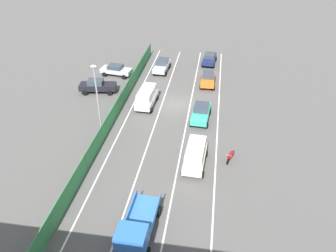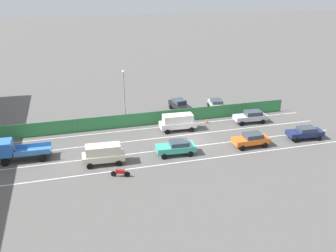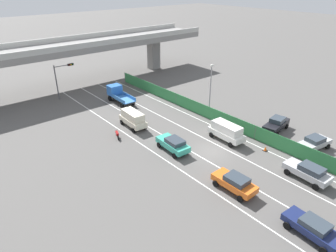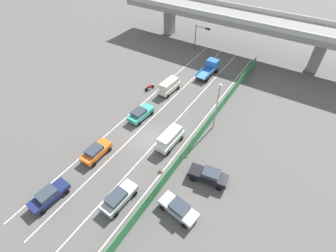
{
  "view_description": "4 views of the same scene",
  "coord_description": "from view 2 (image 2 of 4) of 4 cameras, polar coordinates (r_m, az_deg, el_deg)",
  "views": [
    {
      "loc": [
        -4.34,
        34.48,
        19.52
      ],
      "look_at": [
        -0.15,
        7.2,
        1.61
      ],
      "focal_mm": 35.46,
      "sensor_mm": 36.0,
      "label": 1
    },
    {
      "loc": [
        -38.8,
        13.79,
        18.71
      ],
      "look_at": [
        2.87,
        2.11,
        0.98
      ],
      "focal_mm": 39.71,
      "sensor_mm": 36.0,
      "label": 2
    },
    {
      "loc": [
        -22.59,
        -19.53,
        17.87
      ],
      "look_at": [
        -0.61,
        6.8,
        0.82
      ],
      "focal_mm": 32.29,
      "sensor_mm": 36.0,
      "label": 3
    },
    {
      "loc": [
        15.32,
        -18.53,
        24.71
      ],
      "look_at": [
        2.68,
        1.34,
        2.47
      ],
      "focal_mm": 26.23,
      "sensor_mm": 36.0,
      "label": 4
    }
  ],
  "objects": [
    {
      "name": "car_taxi_teal",
      "position": [
        41.33,
        1.29,
        -3.24
      ],
      "size": [
        2.21,
        4.44,
        1.61
      ],
      "color": "teal",
      "rests_on": "ground"
    },
    {
      "name": "car_taxi_orange",
      "position": [
        44.33,
        12.63,
        -1.98
      ],
      "size": [
        2.0,
        4.24,
        1.59
      ],
      "color": "orange",
      "rests_on": "ground"
    },
    {
      "name": "parked_wagon_silver",
      "position": [
        55.55,
        7.46,
        3.35
      ],
      "size": [
        4.56,
        2.48,
        1.53
      ],
      "color": "#B2B5B7",
      "rests_on": "ground"
    },
    {
      "name": "lane_line_mid_left",
      "position": [
        42.31,
        -3.19,
        -3.99
      ],
      "size": [
        0.14,
        47.65,
        0.01
      ],
      "primitive_type": "cube",
      "color": "silver",
      "rests_on": "ground"
    },
    {
      "name": "motorcycle",
      "position": [
        37.42,
        -7.33,
        -7.11
      ],
      "size": [
        0.87,
        1.86,
        0.93
      ],
      "color": "black",
      "rests_on": "ground"
    },
    {
      "name": "parked_sedan_dark",
      "position": [
        54.51,
        1.84,
        3.24
      ],
      "size": [
        4.78,
        2.46,
        1.72
      ],
      "color": "black",
      "rests_on": "ground"
    },
    {
      "name": "green_fence",
      "position": [
        49.13,
        -5.26,
        0.93
      ],
      "size": [
        0.1,
        43.75,
        1.8
      ],
      "color": "#338447",
      "rests_on": "ground"
    },
    {
      "name": "ground_plane",
      "position": [
        45.23,
        3.56,
        -2.2
      ],
      "size": [
        300.0,
        300.0,
        0.0
      ],
      "primitive_type": "plane",
      "color": "#565451"
    },
    {
      "name": "lane_line_mid_right",
      "position": [
        45.31,
        -4.13,
        -2.16
      ],
      "size": [
        0.14,
        47.65,
        0.01
      ],
      "primitive_type": "cube",
      "color": "silver",
      "rests_on": "ground"
    },
    {
      "name": "car_sedan_silver",
      "position": [
        51.4,
        12.59,
        1.48
      ],
      "size": [
        2.12,
        4.48,
        1.65
      ],
      "color": "#B7BABC",
      "rests_on": "ground"
    },
    {
      "name": "lane_line_right_edge",
      "position": [
        48.36,
        -4.96,
        -0.56
      ],
      "size": [
        0.14,
        47.65,
        0.01
      ],
      "primitive_type": "cube",
      "color": "silver",
      "rests_on": "ground"
    },
    {
      "name": "car_van_white",
      "position": [
        47.53,
        1.52,
        0.69
      ],
      "size": [
        2.15,
        4.7,
        2.15
      ],
      "color": "silver",
      "rests_on": "ground"
    },
    {
      "name": "car_van_cream",
      "position": [
        39.78,
        -9.91,
        -4.16
      ],
      "size": [
        2.16,
        4.5,
        2.16
      ],
      "color": "beige",
      "rests_on": "ground"
    },
    {
      "name": "traffic_cone",
      "position": [
        50.64,
        5.96,
        0.8
      ],
      "size": [
        0.47,
        0.47,
        0.57
      ],
      "color": "orange",
      "rests_on": "ground"
    },
    {
      "name": "street_lamp",
      "position": [
        48.43,
        -6.75,
        5.08
      ],
      "size": [
        0.6,
        0.36,
        7.48
      ],
      "color": "gray",
      "rests_on": "ground"
    },
    {
      "name": "car_sedan_navy",
      "position": [
        48.2,
        20.29,
        -0.91
      ],
      "size": [
        2.2,
        4.49,
        1.52
      ],
      "color": "navy",
      "rests_on": "ground"
    },
    {
      "name": "flatbed_truck_blue",
      "position": [
        43.09,
        -22.57,
        -3.46
      ],
      "size": [
        2.39,
        5.61,
        2.41
      ],
      "color": "black",
      "rests_on": "ground"
    },
    {
      "name": "lane_line_left_edge",
      "position": [
        39.37,
        -2.1,
        -6.1
      ],
      "size": [
        0.14,
        47.65,
        0.01
      ],
      "primitive_type": "cube",
      "color": "silver",
      "rests_on": "ground"
    }
  ]
}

